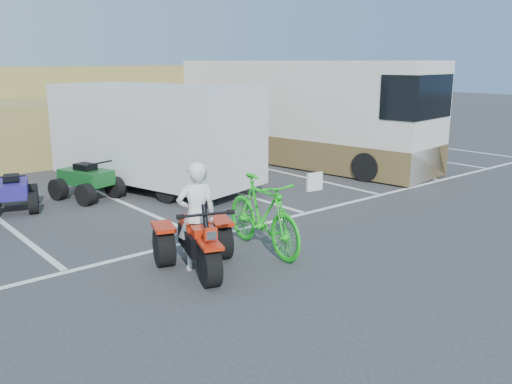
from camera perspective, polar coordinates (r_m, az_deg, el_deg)
ground at (r=8.70m, az=3.74°, el=-8.72°), size 100.00×100.00×0.00m
parking_stripes at (r=12.24m, az=-6.43°, el=-2.10°), size 28.00×5.16×0.01m
grass_embankment at (r=22.10m, az=-25.19°, el=7.45°), size 40.00×8.50×3.10m
red_trike_atv at (r=8.86m, az=-5.86°, el=-8.35°), size 1.80×2.06×1.12m
rider at (r=8.70m, az=-6.25°, el=-2.56°), size 0.75×0.62×1.78m
green_dirt_bike at (r=9.55m, az=0.73°, el=-2.37°), size 0.92×2.30×1.35m
cargo_trailer at (r=14.58m, az=-10.76°, el=6.11°), size 3.66×6.17×2.70m
rv_motorhome at (r=18.06m, az=4.79°, el=7.58°), size 3.53×9.34×3.28m
quad_atv_blue at (r=13.50m, az=-24.07°, el=-1.76°), size 1.43×1.65×0.91m
quad_atv_green at (r=13.99m, az=-17.30°, el=-0.67°), size 1.51×1.77×0.98m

